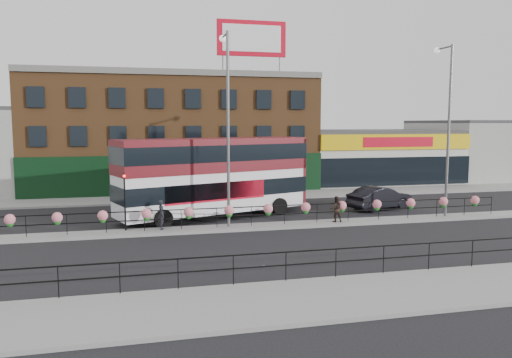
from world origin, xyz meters
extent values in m
plane|color=black|center=(0.00, 0.00, 0.00)|extent=(120.00, 120.00, 0.00)
cube|color=gray|center=(0.00, -12.00, 0.07)|extent=(60.00, 4.00, 0.15)
cube|color=gray|center=(0.00, 12.00, 0.07)|extent=(60.00, 4.00, 0.15)
cube|color=gray|center=(0.00, 0.00, 0.07)|extent=(60.00, 1.60, 0.15)
cube|color=gold|center=(0.00, -9.70, 0.01)|extent=(60.00, 0.10, 0.01)
cube|color=gold|center=(0.00, -9.88, 0.01)|extent=(60.00, 0.10, 0.01)
cube|color=brown|center=(-4.00, 20.00, 5.00)|extent=(25.00, 12.00, 10.00)
cube|color=#3F3F42|center=(-4.00, 20.00, 10.15)|extent=(25.00, 12.00, 0.30)
cube|color=black|center=(-4.00, 13.92, 1.70)|extent=(25.00, 0.25, 3.40)
cube|color=silver|center=(16.00, 20.00, 2.50)|extent=(15.00, 12.00, 5.00)
cube|color=#3F3F42|center=(16.00, 20.00, 5.15)|extent=(15.00, 12.00, 0.30)
cube|color=#E3B809|center=(16.00, 13.92, 4.30)|extent=(15.00, 0.25, 1.40)
cube|color=red|center=(16.00, 13.80, 4.30)|extent=(7.00, 0.10, 0.90)
cube|color=black|center=(16.00, 13.92, 1.60)|extent=(15.00, 0.25, 2.60)
cube|color=#9FA09B|center=(30.75, 20.00, 3.00)|extent=(14.50, 12.00, 6.00)
cube|color=#3F3F42|center=(30.75, 20.00, 6.15)|extent=(14.50, 12.00, 0.30)
cube|color=red|center=(2.50, 15.00, 13.20)|extent=(6.00, 0.25, 3.00)
cube|color=white|center=(2.50, 14.86, 13.20)|extent=(5.10, 0.04, 2.25)
cylinder|color=slate|center=(0.00, 15.00, 11.00)|extent=(0.12, 0.12, 1.40)
cylinder|color=slate|center=(5.00, 15.00, 11.00)|extent=(0.12, 0.12, 1.40)
cube|color=black|center=(0.00, 0.00, 1.25)|extent=(30.00, 0.05, 0.05)
cube|color=black|center=(0.00, 0.00, 0.76)|extent=(30.00, 0.05, 0.05)
cylinder|color=black|center=(-13.00, 0.00, 0.70)|extent=(0.04, 0.04, 1.10)
cylinder|color=black|center=(-11.00, 0.00, 0.70)|extent=(0.04, 0.04, 1.10)
cylinder|color=black|center=(-9.00, 0.00, 0.70)|extent=(0.04, 0.04, 1.10)
cylinder|color=black|center=(-7.00, 0.00, 0.70)|extent=(0.04, 0.04, 1.10)
cylinder|color=black|center=(-5.00, 0.00, 0.70)|extent=(0.04, 0.04, 1.10)
cylinder|color=black|center=(-3.00, 0.00, 0.70)|extent=(0.04, 0.04, 1.10)
cylinder|color=black|center=(-1.00, 0.00, 0.70)|extent=(0.04, 0.04, 1.10)
cylinder|color=black|center=(1.00, 0.00, 0.70)|extent=(0.04, 0.04, 1.10)
cylinder|color=black|center=(3.00, 0.00, 0.70)|extent=(0.04, 0.04, 1.10)
cylinder|color=black|center=(5.00, 0.00, 0.70)|extent=(0.04, 0.04, 1.10)
cylinder|color=black|center=(7.00, 0.00, 0.70)|extent=(0.04, 0.04, 1.10)
cylinder|color=black|center=(9.00, 0.00, 0.70)|extent=(0.04, 0.04, 1.10)
cylinder|color=black|center=(11.00, 0.00, 0.70)|extent=(0.04, 0.04, 1.10)
cylinder|color=black|center=(13.00, 0.00, 0.70)|extent=(0.04, 0.04, 1.10)
cylinder|color=black|center=(15.00, 0.00, 0.70)|extent=(0.04, 0.04, 1.10)
sphere|color=pink|center=(-13.75, 0.00, 1.10)|extent=(0.56, 0.56, 0.56)
sphere|color=#1E6B20|center=(-13.75, 0.00, 0.87)|extent=(0.36, 0.36, 0.36)
sphere|color=pink|center=(-11.46, 0.00, 1.10)|extent=(0.56, 0.56, 0.56)
sphere|color=#1E6B20|center=(-11.46, 0.00, 0.87)|extent=(0.36, 0.36, 0.36)
sphere|color=pink|center=(-9.17, 0.00, 1.10)|extent=(0.56, 0.56, 0.56)
sphere|color=#1E6B20|center=(-9.17, 0.00, 0.87)|extent=(0.36, 0.36, 0.36)
sphere|color=pink|center=(-6.88, 0.00, 1.10)|extent=(0.56, 0.56, 0.56)
sphere|color=#1E6B20|center=(-6.88, 0.00, 0.87)|extent=(0.36, 0.36, 0.36)
sphere|color=pink|center=(-4.58, 0.00, 1.10)|extent=(0.56, 0.56, 0.56)
sphere|color=#1E6B20|center=(-4.58, 0.00, 0.87)|extent=(0.36, 0.36, 0.36)
sphere|color=pink|center=(-2.29, 0.00, 1.10)|extent=(0.56, 0.56, 0.56)
sphere|color=#1E6B20|center=(-2.29, 0.00, 0.87)|extent=(0.36, 0.36, 0.36)
sphere|color=pink|center=(0.00, 0.00, 1.10)|extent=(0.56, 0.56, 0.56)
sphere|color=#1E6B20|center=(0.00, 0.00, 0.87)|extent=(0.36, 0.36, 0.36)
sphere|color=pink|center=(2.29, 0.00, 1.10)|extent=(0.56, 0.56, 0.56)
sphere|color=#1E6B20|center=(2.29, 0.00, 0.87)|extent=(0.36, 0.36, 0.36)
sphere|color=pink|center=(4.58, 0.00, 1.10)|extent=(0.56, 0.56, 0.56)
sphere|color=#1E6B20|center=(4.58, 0.00, 0.87)|extent=(0.36, 0.36, 0.36)
sphere|color=pink|center=(6.88, 0.00, 1.10)|extent=(0.56, 0.56, 0.56)
sphere|color=#1E6B20|center=(6.88, 0.00, 0.87)|extent=(0.36, 0.36, 0.36)
sphere|color=pink|center=(9.17, 0.00, 1.10)|extent=(0.56, 0.56, 0.56)
sphere|color=#1E6B20|center=(9.17, 0.00, 0.87)|extent=(0.36, 0.36, 0.36)
sphere|color=pink|center=(11.46, 0.00, 1.10)|extent=(0.56, 0.56, 0.56)
sphere|color=#1E6B20|center=(11.46, 0.00, 0.87)|extent=(0.36, 0.36, 0.36)
sphere|color=pink|center=(13.75, 0.00, 1.10)|extent=(0.56, 0.56, 0.56)
sphere|color=#1E6B20|center=(13.75, 0.00, 0.87)|extent=(0.36, 0.36, 0.36)
cube|color=black|center=(-2.00, -10.10, 1.25)|extent=(20.00, 0.05, 0.05)
cube|color=black|center=(-2.00, -10.10, 0.76)|extent=(20.00, 0.05, 0.05)
cylinder|color=black|center=(-10.00, -10.10, 0.70)|extent=(0.04, 0.04, 1.10)
cylinder|color=black|center=(-8.00, -10.10, 0.70)|extent=(0.04, 0.04, 1.10)
cylinder|color=black|center=(-6.00, -10.10, 0.70)|extent=(0.04, 0.04, 1.10)
cylinder|color=black|center=(-4.00, -10.10, 0.70)|extent=(0.04, 0.04, 1.10)
cylinder|color=black|center=(-2.00, -10.10, 0.70)|extent=(0.04, 0.04, 1.10)
cylinder|color=black|center=(0.00, -10.10, 0.70)|extent=(0.04, 0.04, 1.10)
cylinder|color=black|center=(2.00, -10.10, 0.70)|extent=(0.04, 0.04, 1.10)
cylinder|color=black|center=(4.00, -10.10, 0.70)|extent=(0.04, 0.04, 1.10)
cylinder|color=black|center=(6.00, -10.10, 0.70)|extent=(0.04, 0.04, 1.10)
cube|color=white|center=(-2.56, 3.71, 2.71)|extent=(12.66, 6.74, 4.52)
cube|color=#5E1017|center=(-2.56, 3.71, 4.01)|extent=(12.74, 6.82, 2.03)
cube|color=black|center=(-2.56, 3.71, 1.92)|extent=(12.76, 6.85, 1.02)
cube|color=black|center=(-2.56, 3.71, 4.18)|extent=(12.79, 6.87, 1.02)
cube|color=#5E1017|center=(-2.56, 3.71, 5.00)|extent=(12.66, 6.74, 0.14)
cube|color=#5E1017|center=(3.26, 5.74, 2.71)|extent=(1.14, 2.79, 4.52)
cube|color=red|center=(-2.62, 2.18, 1.86)|extent=(6.41, 2.26, 1.13)
cylinder|color=black|center=(-5.94, 1.05, 0.56)|extent=(1.18, 0.69, 1.13)
cylinder|color=black|center=(-6.86, 3.71, 0.56)|extent=(1.18, 0.69, 1.13)
cylinder|color=black|center=(1.74, 3.72, 0.56)|extent=(1.18, 0.69, 1.13)
cylinder|color=black|center=(0.82, 6.38, 0.56)|extent=(1.18, 0.69, 1.13)
imported|color=black|center=(9.23, 4.15, 0.80)|extent=(4.48, 5.83, 1.60)
imported|color=black|center=(-6.06, 0.18, 0.98)|extent=(0.64, 0.45, 1.66)
imported|color=black|center=(4.17, -0.06, 0.92)|extent=(0.84, 0.70, 1.54)
cylinder|color=slate|center=(-2.29, 0.14, 5.61)|extent=(0.17, 0.17, 10.92)
cylinder|color=slate|center=(-2.29, 0.96, 10.96)|extent=(0.11, 1.64, 0.11)
sphere|color=silver|center=(-2.29, 1.78, 10.90)|extent=(0.39, 0.39, 0.39)
cylinder|color=slate|center=(11.65, 0.04, 5.49)|extent=(0.17, 0.17, 10.68)
cylinder|color=slate|center=(11.65, 0.84, 10.72)|extent=(0.11, 1.60, 0.11)
sphere|color=silver|center=(11.65, 1.64, 10.67)|extent=(0.38, 0.38, 0.38)
cylinder|color=black|center=(-8.00, 0.40, 1.75)|extent=(0.10, 0.10, 3.20)
imported|color=black|center=(-8.00, 0.40, 3.35)|extent=(0.15, 0.18, 0.90)
sphere|color=#FF190C|center=(-8.00, 0.28, 3.17)|extent=(0.14, 0.14, 0.14)
camera|label=1|loc=(-7.33, -27.47, 6.04)|focal=35.00mm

